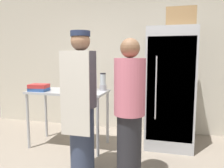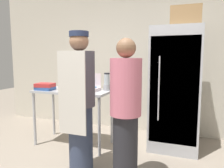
{
  "view_description": "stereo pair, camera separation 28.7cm",
  "coord_description": "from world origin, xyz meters",
  "px_view_note": "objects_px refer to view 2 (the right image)",
  "views": [
    {
      "loc": [
        0.62,
        -1.96,
        1.46
      ],
      "look_at": [
        -0.09,
        0.8,
        1.1
      ],
      "focal_mm": 35.0,
      "sensor_mm": 36.0,
      "label": 1
    },
    {
      "loc": [
        0.9,
        -1.87,
        1.46
      ],
      "look_at": [
        -0.09,
        0.8,
        1.1
      ],
      "focal_mm": 35.0,
      "sensor_mm": 36.0,
      "label": 2
    }
  ],
  "objects_px": {
    "refrigerator": "(175,89)",
    "person_baker": "(80,101)",
    "blender_pitcher": "(107,83)",
    "cardboard_storage_box": "(186,16)",
    "person_customer": "(126,111)",
    "binder_stack": "(45,87)",
    "donut_box": "(91,88)"
  },
  "relations": [
    {
      "from": "blender_pitcher",
      "to": "person_customer",
      "type": "bearing_deg",
      "value": -57.52
    },
    {
      "from": "refrigerator",
      "to": "cardboard_storage_box",
      "type": "height_order",
      "value": "cardboard_storage_box"
    },
    {
      "from": "cardboard_storage_box",
      "to": "person_customer",
      "type": "bearing_deg",
      "value": -116.85
    },
    {
      "from": "binder_stack",
      "to": "cardboard_storage_box",
      "type": "distance_m",
      "value": 2.43
    },
    {
      "from": "binder_stack",
      "to": "cardboard_storage_box",
      "type": "relative_size",
      "value": 0.69
    },
    {
      "from": "person_baker",
      "to": "person_customer",
      "type": "relative_size",
      "value": 1.06
    },
    {
      "from": "blender_pitcher",
      "to": "cardboard_storage_box",
      "type": "height_order",
      "value": "cardboard_storage_box"
    },
    {
      "from": "blender_pitcher",
      "to": "refrigerator",
      "type": "bearing_deg",
      "value": 14.92
    },
    {
      "from": "refrigerator",
      "to": "person_customer",
      "type": "xyz_separation_m",
      "value": [
        -0.45,
        -1.21,
        -0.1
      ]
    },
    {
      "from": "binder_stack",
      "to": "donut_box",
      "type": "bearing_deg",
      "value": 13.54
    },
    {
      "from": "person_baker",
      "to": "blender_pitcher",
      "type": "bearing_deg",
      "value": 89.47
    },
    {
      "from": "person_baker",
      "to": "person_customer",
      "type": "height_order",
      "value": "person_baker"
    },
    {
      "from": "person_customer",
      "to": "donut_box",
      "type": "bearing_deg",
      "value": 135.05
    },
    {
      "from": "refrigerator",
      "to": "person_customer",
      "type": "bearing_deg",
      "value": -110.3
    },
    {
      "from": "cardboard_storage_box",
      "to": "person_customer",
      "type": "height_order",
      "value": "cardboard_storage_box"
    },
    {
      "from": "binder_stack",
      "to": "person_customer",
      "type": "relative_size",
      "value": 0.18
    },
    {
      "from": "blender_pitcher",
      "to": "person_baker",
      "type": "relative_size",
      "value": 0.16
    },
    {
      "from": "refrigerator",
      "to": "cardboard_storage_box",
      "type": "distance_m",
      "value": 1.1
    },
    {
      "from": "binder_stack",
      "to": "person_customer",
      "type": "distance_m",
      "value": 1.69
    },
    {
      "from": "donut_box",
      "to": "cardboard_storage_box",
      "type": "bearing_deg",
      "value": 12.56
    },
    {
      "from": "blender_pitcher",
      "to": "binder_stack",
      "type": "xyz_separation_m",
      "value": [
        -0.97,
        -0.3,
        -0.07
      ]
    },
    {
      "from": "person_customer",
      "to": "blender_pitcher",
      "type": "bearing_deg",
      "value": 122.48
    },
    {
      "from": "donut_box",
      "to": "person_customer",
      "type": "bearing_deg",
      "value": -44.95
    },
    {
      "from": "donut_box",
      "to": "blender_pitcher",
      "type": "height_order",
      "value": "blender_pitcher"
    },
    {
      "from": "refrigerator",
      "to": "person_baker",
      "type": "distance_m",
      "value": 1.57
    },
    {
      "from": "donut_box",
      "to": "binder_stack",
      "type": "relative_size",
      "value": 0.91
    },
    {
      "from": "refrigerator",
      "to": "donut_box",
      "type": "height_order",
      "value": "refrigerator"
    },
    {
      "from": "person_baker",
      "to": "person_customer",
      "type": "distance_m",
      "value": 0.61
    },
    {
      "from": "donut_box",
      "to": "person_baker",
      "type": "bearing_deg",
      "value": -74.64
    },
    {
      "from": "binder_stack",
      "to": "person_baker",
      "type": "distance_m",
      "value": 1.13
    },
    {
      "from": "blender_pitcher",
      "to": "cardboard_storage_box",
      "type": "relative_size",
      "value": 0.65
    },
    {
      "from": "donut_box",
      "to": "binder_stack",
      "type": "distance_m",
      "value": 0.77
    }
  ]
}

